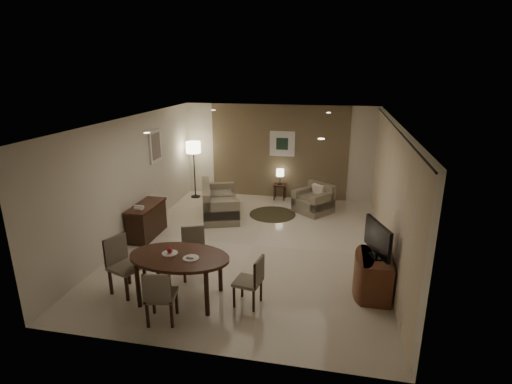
% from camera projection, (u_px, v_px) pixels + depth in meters
% --- Properties ---
extents(room_shell, '(5.50, 7.00, 2.70)m').
position_uv_depth(room_shell, '(258.00, 180.00, 8.65)').
color(room_shell, beige).
rests_on(room_shell, ground).
extents(taupe_accent, '(3.96, 0.03, 2.70)m').
position_uv_depth(taupe_accent, '(279.00, 152.00, 11.53)').
color(taupe_accent, '#736547').
rests_on(taupe_accent, wall_back).
extents(curtain_wall, '(0.08, 6.70, 2.58)m').
position_uv_depth(curtain_wall, '(388.00, 195.00, 7.77)').
color(curtain_wall, beige).
rests_on(curtain_wall, wall_right).
extents(curtain_rod, '(0.03, 6.80, 0.03)m').
position_uv_depth(curtain_rod, '(396.00, 127.00, 7.38)').
color(curtain_rod, black).
rests_on(curtain_rod, wall_right).
extents(art_back_frame, '(0.72, 0.03, 0.72)m').
position_uv_depth(art_back_frame, '(282.00, 144.00, 11.41)').
color(art_back_frame, silver).
rests_on(art_back_frame, wall_back).
extents(art_back_canvas, '(0.34, 0.01, 0.34)m').
position_uv_depth(art_back_canvas, '(282.00, 144.00, 11.40)').
color(art_back_canvas, '#1D3425').
rests_on(art_back_canvas, wall_back).
extents(art_left_frame, '(0.03, 0.60, 0.80)m').
position_uv_depth(art_left_frame, '(156.00, 146.00, 9.77)').
color(art_left_frame, silver).
rests_on(art_left_frame, wall_left).
extents(art_left_canvas, '(0.01, 0.46, 0.64)m').
position_uv_depth(art_left_canvas, '(156.00, 146.00, 9.76)').
color(art_left_canvas, gray).
rests_on(art_left_canvas, wall_left).
extents(downlight_nl, '(0.10, 0.10, 0.01)m').
position_uv_depth(downlight_nl, '(147.00, 133.00, 6.46)').
color(downlight_nl, white).
rests_on(downlight_nl, ceiling).
extents(downlight_nr, '(0.10, 0.10, 0.01)m').
position_uv_depth(downlight_nr, '(321.00, 139.00, 5.93)').
color(downlight_nr, white).
rests_on(downlight_nr, ceiling).
extents(downlight_fl, '(0.10, 0.10, 0.01)m').
position_uv_depth(downlight_fl, '(213.00, 110.00, 9.82)').
color(downlight_fl, white).
rests_on(downlight_fl, ceiling).
extents(downlight_fr, '(0.10, 0.10, 0.01)m').
position_uv_depth(downlight_fr, '(329.00, 113.00, 9.29)').
color(downlight_fr, white).
rests_on(downlight_fr, ceiling).
extents(console_desk, '(0.48, 1.20, 0.75)m').
position_uv_depth(console_desk, '(147.00, 221.00, 9.05)').
color(console_desk, '#3F1E14').
rests_on(console_desk, floor).
extents(telephone, '(0.20, 0.14, 0.09)m').
position_uv_depth(telephone, '(139.00, 207.00, 8.64)').
color(telephone, white).
rests_on(telephone, console_desk).
extents(tv_cabinet, '(0.48, 0.90, 0.70)m').
position_uv_depth(tv_cabinet, '(375.00, 276.00, 6.72)').
color(tv_cabinet, brown).
rests_on(tv_cabinet, floor).
extents(flat_tv, '(0.36, 0.85, 0.60)m').
position_uv_depth(flat_tv, '(378.00, 239.00, 6.52)').
color(flat_tv, black).
rests_on(flat_tv, tv_cabinet).
extents(dining_table, '(1.67, 1.04, 0.78)m').
position_uv_depth(dining_table, '(181.00, 277.00, 6.58)').
color(dining_table, '#3F1E14').
rests_on(dining_table, floor).
extents(chair_near, '(0.51, 0.51, 0.89)m').
position_uv_depth(chair_near, '(161.00, 295.00, 5.98)').
color(chair_near, '#756E5A').
rests_on(chair_near, floor).
extents(chair_far, '(0.58, 0.58, 0.92)m').
position_uv_depth(chair_far, '(194.00, 254.00, 7.25)').
color(chair_far, '#756E5A').
rests_on(chair_far, floor).
extents(chair_left, '(0.61, 0.61, 0.99)m').
position_uv_depth(chair_left, '(126.00, 266.00, 6.73)').
color(chair_left, '#756E5A').
rests_on(chair_left, floor).
extents(chair_right, '(0.47, 0.47, 0.84)m').
position_uv_depth(chair_right, '(248.00, 281.00, 6.41)').
color(chair_right, '#756E5A').
rests_on(chair_right, floor).
extents(plate_a, '(0.26, 0.26, 0.02)m').
position_uv_depth(plate_a, '(170.00, 253.00, 6.54)').
color(plate_a, white).
rests_on(plate_a, dining_table).
extents(plate_b, '(0.26, 0.26, 0.02)m').
position_uv_depth(plate_b, '(191.00, 258.00, 6.37)').
color(plate_b, white).
rests_on(plate_b, dining_table).
extents(fruit_apple, '(0.09, 0.09, 0.09)m').
position_uv_depth(fruit_apple, '(170.00, 250.00, 6.52)').
color(fruit_apple, red).
rests_on(fruit_apple, plate_a).
extents(napkin, '(0.12, 0.08, 0.03)m').
position_uv_depth(napkin, '(191.00, 257.00, 6.36)').
color(napkin, white).
rests_on(napkin, plate_b).
extents(round_rug, '(1.21, 1.21, 0.01)m').
position_uv_depth(round_rug, '(273.00, 214.00, 10.48)').
color(round_rug, '#3F3723').
rests_on(round_rug, floor).
extents(sofa, '(1.95, 1.41, 0.83)m').
position_uv_depth(sofa, '(220.00, 200.00, 10.32)').
color(sofa, '#756E5A').
rests_on(sofa, floor).
extents(armchair, '(1.16, 1.15, 0.75)m').
position_uv_depth(armchair, '(313.00, 199.00, 10.54)').
color(armchair, '#756E5A').
rests_on(armchair, floor).
extents(side_table, '(0.35, 0.35, 0.45)m').
position_uv_depth(side_table, '(280.00, 192.00, 11.63)').
color(side_table, black).
rests_on(side_table, floor).
extents(table_lamp, '(0.22, 0.22, 0.50)m').
position_uv_depth(table_lamp, '(280.00, 176.00, 11.48)').
color(table_lamp, '#FFEAC1').
rests_on(table_lamp, side_table).
extents(floor_lamp, '(0.42, 0.42, 1.66)m').
position_uv_depth(floor_lamp, '(194.00, 170.00, 11.63)').
color(floor_lamp, '#FFE5B7').
rests_on(floor_lamp, floor).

